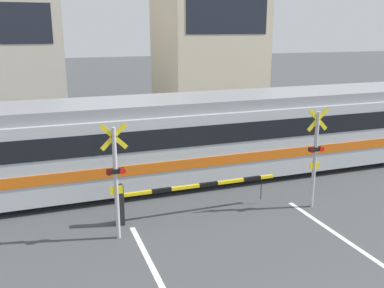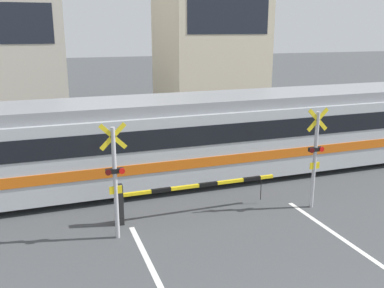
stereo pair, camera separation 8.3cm
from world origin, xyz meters
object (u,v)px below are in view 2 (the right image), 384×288
object	(u,v)px
crossing_barrier_near	(167,194)
crossing_signal_left	(115,176)
pedestrian	(122,121)
crossing_barrier_far	(194,140)
crossing_signal_right	(315,154)
commuter_train	(213,134)

from	to	relation	value
crossing_barrier_near	crossing_signal_left	xyz separation A→B (m)	(-1.55, -0.75, 0.95)
crossing_signal_left	pedestrian	size ratio (longest dim) A/B	1.75
crossing_barrier_near	crossing_signal_left	distance (m)	1.97
crossing_barrier_near	crossing_barrier_far	distance (m)	6.06
crossing_signal_right	pedestrian	distance (m)	10.42
commuter_train	crossing_signal_right	distance (m)	4.02
commuter_train	crossing_barrier_far	xyz separation A→B (m)	(0.22, 2.54, -0.86)
crossing_signal_right	pedestrian	world-z (taller)	crossing_signal_right
commuter_train	crossing_barrier_far	distance (m)	2.69
crossing_barrier_far	pedestrian	distance (m)	4.23
crossing_barrier_far	pedestrian	xyz separation A→B (m)	(-2.40, 3.47, 0.28)
crossing_signal_left	commuter_train	bearing A→B (deg)	41.21
crossing_barrier_far	crossing_signal_right	size ratio (longest dim) A/B	1.59
crossing_barrier_far	pedestrian	world-z (taller)	pedestrian
commuter_train	crossing_signal_left	xyz separation A→B (m)	(-4.12, -3.60, 0.08)
crossing_barrier_far	crossing_barrier_near	bearing A→B (deg)	-117.28
crossing_signal_left	crossing_signal_right	world-z (taller)	same
commuter_train	pedestrian	xyz separation A→B (m)	(-2.18, 6.01, -0.59)
commuter_train	crossing_barrier_far	world-z (taller)	commuter_train
crossing_barrier_near	pedestrian	distance (m)	8.88
crossing_barrier_near	crossing_signal_left	bearing A→B (deg)	-154.18
crossing_barrier_far	crossing_signal_left	world-z (taller)	crossing_signal_left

